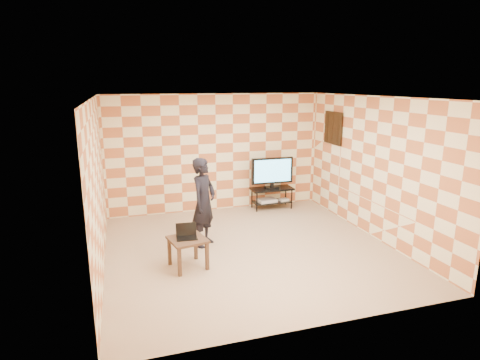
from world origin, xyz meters
The scene contains 14 objects.
floor centered at (0.00, 0.00, 0.00)m, with size 5.00×5.00×0.00m, color tan.
wall_back centered at (0.00, 2.50, 1.35)m, with size 5.00×0.02×2.70m, color #F8EAB8.
wall_front centered at (0.00, -2.50, 1.35)m, with size 5.00×0.02×2.70m, color #F8EAB8.
wall_left centered at (-2.50, 0.00, 1.35)m, with size 0.02×5.00×2.70m, color #F8EAB8.
wall_right centered at (2.50, 0.00, 1.35)m, with size 0.02×5.00×2.70m, color #F8EAB8.
ceiling centered at (0.00, 0.00, 2.70)m, with size 5.00×5.00×0.02m, color white.
wall_art centered at (2.47, 1.55, 1.95)m, with size 0.04×0.72×0.72m.
tv_stand centered at (1.27, 2.17, 0.37)m, with size 1.00×0.45×0.50m.
tv centered at (1.27, 2.17, 0.91)m, with size 1.01×0.20×0.73m.
dvd_player centered at (1.15, 2.16, 0.21)m, with size 0.43×0.31×0.07m, color silver.
game_console centered at (1.57, 2.12, 0.20)m, with size 0.22×0.16×0.05m, color silver.
side_table centered at (-1.19, -0.40, 0.41)m, with size 0.66×0.66×0.50m.
laptop centered at (-1.19, -0.35, 0.55)m, with size 0.35×0.29×0.22m.
person centered at (-0.73, 0.46, 0.82)m, with size 0.60×0.39×1.64m, color black.
Camera 1 is at (-2.14, -6.41, 2.93)m, focal length 30.00 mm.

